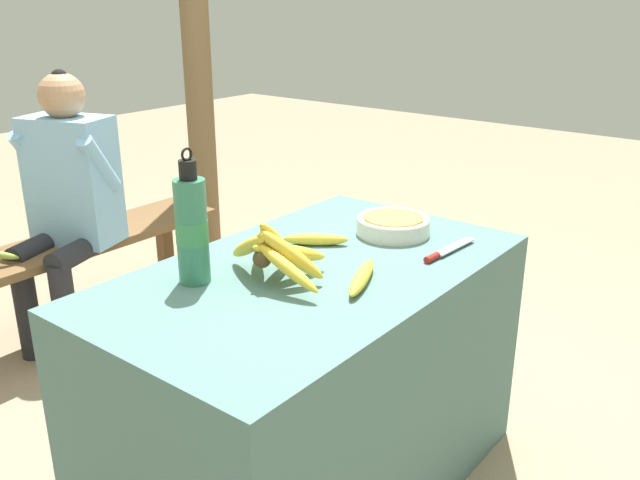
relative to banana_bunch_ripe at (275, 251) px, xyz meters
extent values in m
cube|color=#4C706B|center=(0.11, -0.03, -0.43)|extent=(1.22, 0.72, 0.71)
sphere|color=#4C381E|center=(-0.05, 0.00, -0.01)|extent=(0.05, 0.05, 0.05)
ellipsoid|color=gold|center=(-0.05, -0.08, -0.01)|extent=(0.04, 0.21, 0.11)
ellipsoid|color=gold|center=(0.00, -0.06, 0.00)|extent=(0.14, 0.16, 0.16)
ellipsoid|color=gold|center=(0.03, -0.03, -0.01)|extent=(0.23, 0.11, 0.11)
ellipsoid|color=gold|center=(0.03, 0.02, 0.01)|extent=(0.20, 0.09, 0.18)
ellipsoid|color=gold|center=(0.01, 0.06, 0.00)|extent=(0.17, 0.18, 0.15)
ellipsoid|color=gold|center=(-0.02, 0.07, 0.00)|extent=(0.11, 0.21, 0.14)
cylinder|color=silver|center=(0.48, -0.05, -0.06)|extent=(0.22, 0.22, 0.05)
torus|color=silver|center=(0.48, -0.05, -0.03)|extent=(0.22, 0.22, 0.02)
cylinder|color=#BC8942|center=(0.48, -0.05, -0.03)|extent=(0.18, 0.18, 0.01)
cylinder|color=#337556|center=(-0.14, 0.15, 0.06)|extent=(0.08, 0.08, 0.27)
cylinder|color=#38844C|center=(-0.14, 0.15, 0.06)|extent=(0.08, 0.08, 0.06)
cylinder|color=black|center=(-0.14, 0.15, 0.21)|extent=(0.04, 0.04, 0.05)
torus|color=black|center=(-0.14, 0.15, 0.25)|extent=(0.03, 0.01, 0.03)
ellipsoid|color=gold|center=(0.12, -0.19, -0.06)|extent=(0.23, 0.12, 0.04)
ellipsoid|color=gold|center=(0.26, 0.07, -0.06)|extent=(0.14, 0.17, 0.04)
cube|color=#BCBCC1|center=(0.48, -0.26, -0.07)|extent=(0.18, 0.04, 0.00)
cylinder|color=maroon|center=(0.36, -0.25, -0.07)|extent=(0.06, 0.02, 0.02)
cube|color=brown|center=(0.22, 1.38, -0.38)|extent=(1.42, 0.32, 0.04)
cube|color=brown|center=(0.83, 1.26, -0.59)|extent=(0.06, 0.06, 0.40)
cube|color=brown|center=(0.83, 1.50, -0.59)|extent=(0.06, 0.06, 0.40)
cylinder|color=#232328|center=(0.07, 1.18, -0.57)|extent=(0.09, 0.09, 0.43)
cylinder|color=#232328|center=(0.18, 1.22, -0.35)|extent=(0.31, 0.18, 0.09)
cylinder|color=#232328|center=(0.01, 1.36, -0.57)|extent=(0.09, 0.09, 0.43)
cylinder|color=#232328|center=(0.12, 1.40, -0.35)|extent=(0.31, 0.18, 0.09)
cube|color=#84B7E0|center=(0.28, 1.35, -0.10)|extent=(0.30, 0.39, 0.52)
cylinder|color=#84B7E0|center=(0.30, 1.19, -0.01)|extent=(0.21, 0.13, 0.25)
cylinder|color=#84B7E0|center=(0.20, 1.50, -0.01)|extent=(0.21, 0.13, 0.25)
sphere|color=tan|center=(0.28, 1.35, 0.24)|extent=(0.18, 0.18, 0.18)
sphere|color=black|center=(0.28, 1.35, 0.31)|extent=(0.07, 0.07, 0.07)
cylinder|color=brown|center=(1.17, 1.57, 0.53)|extent=(0.14, 0.14, 2.64)
camera|label=1|loc=(-1.19, -1.09, 0.62)|focal=38.00mm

